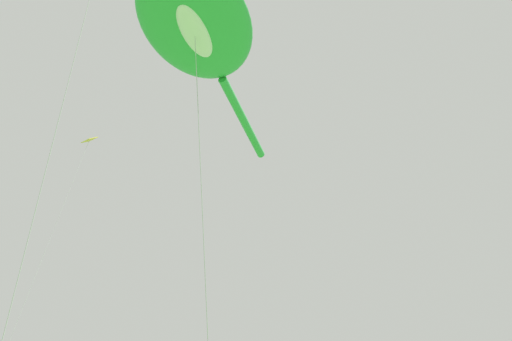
# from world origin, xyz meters

# --- Properties ---
(big_show_kite) EXTENTS (11.85, 5.75, 16.71)m
(big_show_kite) POSITION_xyz_m (-2.67, 8.40, 16.11)
(big_show_kite) COLOR green
(big_show_kite) RESTS_ON ground
(small_kite_diamond_red) EXTENTS (1.71, 1.09, 24.38)m
(small_kite_diamond_red) POSITION_xyz_m (4.61, 27.24, 22.52)
(small_kite_diamond_red) COLOR yellow
(small_kite_diamond_red) RESTS_ON ground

